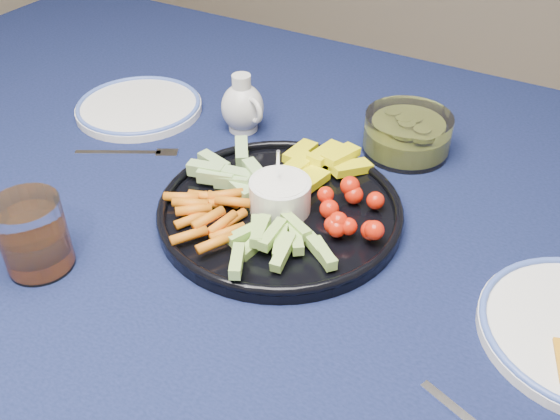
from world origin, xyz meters
The scene contains 7 objects.
dining_table centered at (0.00, 0.00, 0.66)m, with size 1.67×1.07×0.75m.
crudite_platter centered at (0.10, -0.05, 0.76)m, with size 0.33×0.33×0.10m.
creamer_pitcher centered at (-0.07, 0.13, 0.79)m, with size 0.09×0.07×0.10m.
pickle_bowl centered at (0.18, 0.20, 0.77)m, with size 0.13×0.13×0.06m.
juice_tumbler centered at (-0.10, -0.27, 0.79)m, with size 0.08×0.08×0.09m.
fork_left centered at (-0.17, -0.02, 0.75)m, with size 0.14×0.09×0.00m.
side_plate_extra centered at (-0.26, 0.09, 0.76)m, with size 0.21×0.21×0.02m.
Camera 1 is at (0.43, -0.61, 1.26)m, focal length 40.00 mm.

